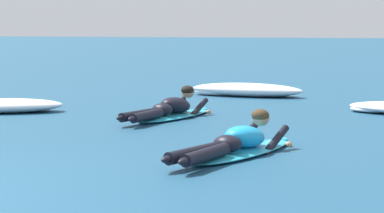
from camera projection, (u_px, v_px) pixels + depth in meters
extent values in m
plane|color=navy|center=(153.00, 94.00, 16.14)|extent=(120.00, 120.00, 0.00)
ellipsoid|color=#2DB2D1|center=(243.00, 151.00, 8.75)|extent=(1.24, 2.12, 0.07)
ellipsoid|color=#2DB2D1|center=(280.00, 139.00, 9.56)|extent=(0.26, 0.26, 0.06)
ellipsoid|color=#1E9EDB|center=(245.00, 137.00, 8.77)|extent=(0.61, 0.78, 0.35)
ellipsoid|color=black|center=(228.00, 144.00, 8.45)|extent=(0.42, 0.38, 0.20)
cylinder|color=black|center=(193.00, 153.00, 8.01)|extent=(0.48, 0.85, 0.14)
ellipsoid|color=black|center=(168.00, 159.00, 7.67)|extent=(0.17, 0.24, 0.08)
cylinder|color=black|center=(206.00, 155.00, 7.93)|extent=(0.38, 0.87, 0.14)
ellipsoid|color=black|center=(185.00, 161.00, 7.55)|extent=(0.17, 0.24, 0.08)
cylinder|color=black|center=(244.00, 138.00, 9.22)|extent=(0.29, 0.59, 0.34)
sphere|color=tan|center=(259.00, 142.00, 9.55)|extent=(0.09, 0.09, 0.09)
cylinder|color=black|center=(275.00, 141.00, 8.96)|extent=(0.29, 0.59, 0.34)
sphere|color=tan|center=(289.00, 145.00, 9.27)|extent=(0.09, 0.09, 0.09)
sphere|color=tan|center=(261.00, 118.00, 9.08)|extent=(0.21, 0.21, 0.21)
ellipsoid|color=#47331E|center=(260.00, 115.00, 9.06)|extent=(0.28, 0.26, 0.16)
ellipsoid|color=#2DB2D1|center=(174.00, 116.00, 12.09)|extent=(1.09, 2.06, 0.07)
ellipsoid|color=#2DB2D1|center=(202.00, 109.00, 12.90)|extent=(0.25, 0.25, 0.06)
ellipsoid|color=black|center=(176.00, 105.00, 12.11)|extent=(0.58, 0.78, 0.35)
ellipsoid|color=black|center=(162.00, 110.00, 11.76)|extent=(0.41, 0.36, 0.20)
cylinder|color=black|center=(138.00, 115.00, 11.32)|extent=(0.41, 0.82, 0.14)
ellipsoid|color=black|center=(121.00, 118.00, 10.98)|extent=(0.16, 0.24, 0.08)
cylinder|color=black|center=(147.00, 116.00, 11.24)|extent=(0.32, 0.84, 0.14)
ellipsoid|color=black|center=(133.00, 119.00, 10.87)|extent=(0.16, 0.24, 0.08)
cylinder|color=black|center=(176.00, 107.00, 12.56)|extent=(0.24, 0.56, 0.32)
sphere|color=tan|center=(187.00, 111.00, 12.89)|extent=(0.09, 0.09, 0.09)
cylinder|color=black|center=(198.00, 109.00, 12.33)|extent=(0.24, 0.56, 0.32)
sphere|color=tan|center=(208.00, 112.00, 12.64)|extent=(0.09, 0.09, 0.09)
sphere|color=tan|center=(188.00, 92.00, 12.44)|extent=(0.21, 0.21, 0.21)
ellipsoid|color=black|center=(187.00, 90.00, 12.42)|extent=(0.27, 0.25, 0.16)
ellipsoid|color=white|center=(373.00, 109.00, 12.80)|extent=(0.88, 0.65, 0.11)
ellipsoid|color=white|center=(247.00, 90.00, 15.58)|extent=(2.47, 1.12, 0.28)
ellipsoid|color=white|center=(276.00, 92.00, 15.48)|extent=(0.92, 0.57, 0.19)
ellipsoid|color=white|center=(213.00, 92.00, 15.78)|extent=(0.93, 0.60, 0.15)
ellipsoid|color=white|center=(5.00, 106.00, 12.80)|extent=(2.10, 1.43, 0.23)
ellipsoid|color=white|center=(35.00, 106.00, 12.98)|extent=(0.75, 0.50, 0.16)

